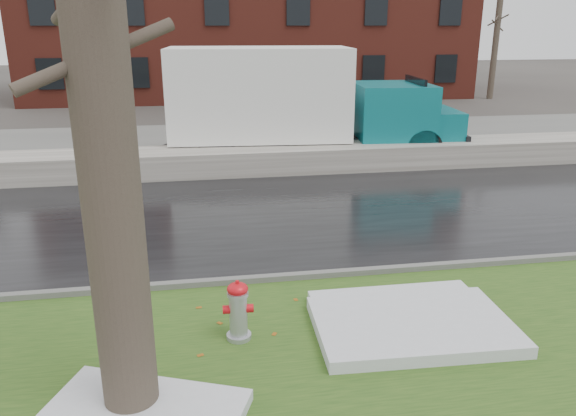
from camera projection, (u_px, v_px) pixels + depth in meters
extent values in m
plane|color=#47423D|center=(312.00, 308.00, 8.87)|extent=(120.00, 120.00, 0.00)
cube|color=#254717|center=(331.00, 349.00, 7.69)|extent=(60.00, 4.50, 0.04)
cube|color=black|center=(272.00, 216.00, 13.08)|extent=(60.00, 7.00, 0.03)
cube|color=slate|center=(241.00, 143.00, 21.05)|extent=(60.00, 9.00, 0.03)
cube|color=slate|center=(300.00, 277.00, 9.78)|extent=(60.00, 0.15, 0.14)
cube|color=beige|center=(253.00, 160.00, 16.90)|extent=(60.00, 1.60, 0.75)
cube|color=maroon|center=(247.00, 12.00, 35.74)|extent=(26.00, 12.00, 10.00)
cylinder|color=brown|center=(112.00, 43.00, 31.28)|extent=(0.36, 0.36, 6.50)
cylinder|color=brown|center=(110.00, 26.00, 30.98)|extent=(0.84, 1.62, 0.73)
cylinder|color=brown|center=(108.00, 8.00, 30.70)|extent=(1.08, 1.26, 0.66)
cylinder|color=brown|center=(111.00, 37.00, 31.17)|extent=(1.40, 0.61, 0.63)
cylinder|color=brown|center=(496.00, 43.00, 32.87)|extent=(0.36, 0.36, 6.50)
cylinder|color=brown|center=(497.00, 26.00, 32.57)|extent=(0.84, 1.62, 0.73)
cylinder|color=brown|center=(499.00, 9.00, 32.29)|extent=(1.08, 1.26, 0.66)
cylinder|color=brown|center=(496.00, 36.00, 32.76)|extent=(1.40, 0.61, 0.63)
cylinder|color=#A6A8AE|center=(238.00, 314.00, 7.81)|extent=(0.26, 0.26, 0.77)
ellipsoid|color=red|center=(238.00, 289.00, 7.69)|extent=(0.31, 0.31, 0.18)
cylinder|color=red|center=(237.00, 283.00, 7.66)|extent=(0.06, 0.06, 0.05)
cylinder|color=red|center=(227.00, 310.00, 7.77)|extent=(0.11, 0.12, 0.12)
cylinder|color=red|center=(250.00, 308.00, 7.81)|extent=(0.11, 0.12, 0.12)
cylinder|color=#A6A8AE|center=(238.00, 304.00, 7.94)|extent=(0.16, 0.12, 0.15)
cylinder|color=brown|center=(98.00, 67.00, 5.30)|extent=(0.68, 0.68, 7.67)
cylinder|color=brown|center=(97.00, 55.00, 5.26)|extent=(1.48, 0.82, 0.69)
cube|color=black|center=(301.00, 140.00, 18.31)|extent=(8.38, 1.68, 0.23)
cube|color=white|center=(259.00, 93.00, 17.72)|extent=(5.81, 3.03, 2.81)
cube|color=#0D6F77|center=(392.00, 111.00, 18.28)|extent=(2.58, 2.68, 1.77)
cube|color=#0D6F77|center=(436.00, 123.00, 18.54)|extent=(1.42, 2.38, 0.94)
cube|color=black|center=(415.00, 92.00, 18.15)|extent=(0.24, 2.08, 0.94)
cube|color=black|center=(153.00, 153.00, 18.01)|extent=(1.87, 1.38, 0.70)
cylinder|color=black|center=(423.00, 148.00, 17.62)|extent=(1.17, 0.40, 1.15)
cylinder|color=black|center=(404.00, 135.00, 19.69)|extent=(1.17, 0.40, 1.15)
cylinder|color=black|center=(272.00, 151.00, 17.22)|extent=(1.17, 0.40, 1.15)
cylinder|color=black|center=(268.00, 137.00, 19.29)|extent=(1.17, 0.40, 1.15)
cylinder|color=black|center=(217.00, 152.00, 17.08)|extent=(1.17, 0.40, 1.15)
cylinder|color=black|center=(219.00, 138.00, 19.15)|extent=(1.17, 0.40, 1.15)
imported|color=black|center=(230.00, 119.00, 17.01)|extent=(0.67, 0.56, 1.56)
cube|color=silver|center=(407.00, 320.00, 8.26)|extent=(2.62, 2.02, 0.16)
cube|color=silver|center=(413.00, 326.00, 8.08)|extent=(2.87, 1.91, 0.18)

